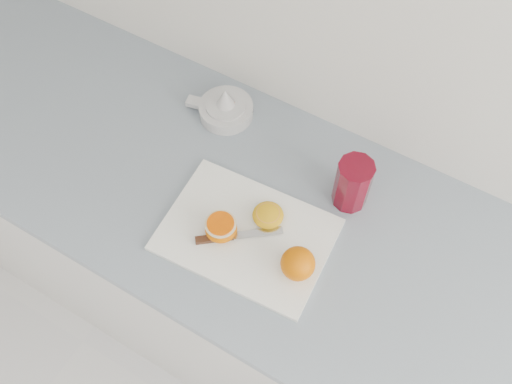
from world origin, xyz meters
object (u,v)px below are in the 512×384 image
half_orange (221,228)px  citrus_juicer (225,108)px  red_tumbler (352,185)px  cutting_board (247,235)px  counter (264,283)px

half_orange → citrus_juicer: citrus_juicer is taller
citrus_juicer → red_tumbler: red_tumbler is taller
cutting_board → citrus_juicer: citrus_juicer is taller
half_orange → citrus_juicer: 0.34m
citrus_juicer → red_tumbler: bearing=-10.2°
counter → cutting_board: (-0.00, -0.08, 0.45)m
counter → citrus_juicer: citrus_juicer is taller
citrus_juicer → cutting_board: bearing=-50.3°
cutting_board → red_tumbler: size_ratio=2.72×
counter → red_tumbler: size_ratio=18.31×
counter → cutting_board: size_ratio=6.73×
red_tumbler → half_orange: bearing=-131.8°
red_tumbler → citrus_juicer: bearing=169.8°
half_orange → red_tumbler: bearing=48.2°
cutting_board → citrus_juicer: 0.35m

